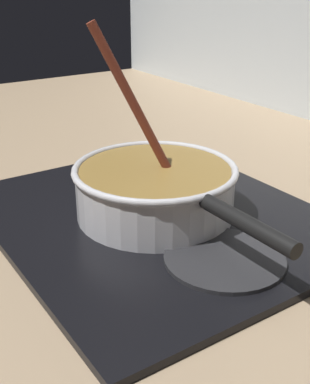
% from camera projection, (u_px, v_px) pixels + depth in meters
% --- Properties ---
extents(ground, '(2.40, 1.60, 0.04)m').
position_uv_depth(ground, '(104.00, 253.00, 0.76)').
color(ground, '#9E8466').
extents(hob_plate, '(0.56, 0.48, 0.01)m').
position_uv_depth(hob_plate, '(155.00, 217.00, 0.81)').
color(hob_plate, black).
rests_on(hob_plate, ground).
extents(burner_ring, '(0.21, 0.21, 0.01)m').
position_uv_depth(burner_ring, '(155.00, 212.00, 0.81)').
color(burner_ring, '#592D0C').
rests_on(burner_ring, hob_plate).
extents(spare_burner, '(0.17, 0.17, 0.01)m').
position_uv_depth(spare_burner, '(224.00, 258.00, 0.68)').
color(spare_burner, '#262628').
rests_on(spare_burner, hob_plate).
extents(cooking_pan, '(0.42, 0.26, 0.30)m').
position_uv_depth(cooking_pan, '(155.00, 189.00, 0.79)').
color(cooking_pan, silver).
rests_on(cooking_pan, hob_plate).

